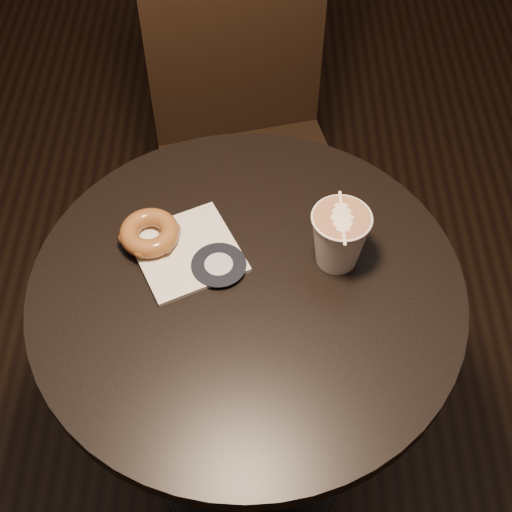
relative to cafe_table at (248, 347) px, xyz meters
name	(u,v)px	position (x,y,z in m)	size (l,w,h in m)	color
cafe_table	(248,347)	(0.00, 0.00, 0.00)	(0.70, 0.70, 0.75)	black
chair	(245,123)	(-0.01, 0.59, 0.01)	(0.48, 0.48, 1.01)	black
pastry_bag	(187,252)	(-0.10, 0.06, 0.20)	(0.16, 0.16, 0.01)	silver
doughnut	(150,233)	(-0.16, 0.09, 0.22)	(0.10, 0.10, 0.03)	brown
latte_cup	(339,239)	(0.15, 0.05, 0.25)	(0.10, 0.10, 0.11)	white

